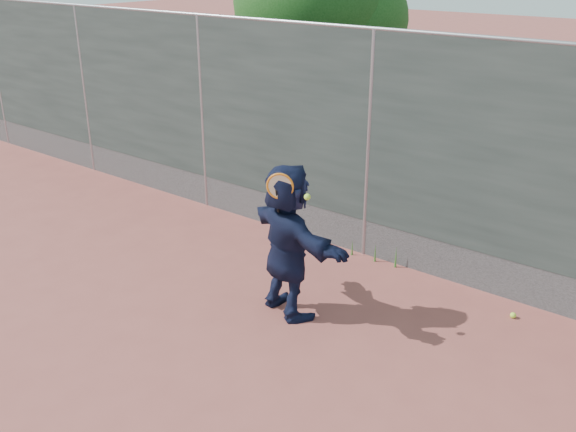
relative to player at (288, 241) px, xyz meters
The scene contains 7 objects.
ground 1.88m from the player, 93.88° to the right, with size 80.00×80.00×0.00m, color #9E4C42.
player is the anchor object (origin of this frame).
ball_ground 2.70m from the player, 34.25° to the left, with size 0.07×0.07×0.07m, color #C3FA37.
fence 1.98m from the player, 93.47° to the left, with size 20.00×0.06×3.03m.
swing_action 0.72m from the player, 67.85° to the right, with size 0.49×0.16×0.51m.
tree_left 6.08m from the player, 121.13° to the left, with size 3.15×3.00×4.53m.
weed_clump 1.90m from the player, 83.99° to the left, with size 0.68×0.07×0.30m.
Camera 1 is at (4.06, -3.45, 3.86)m, focal length 40.00 mm.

